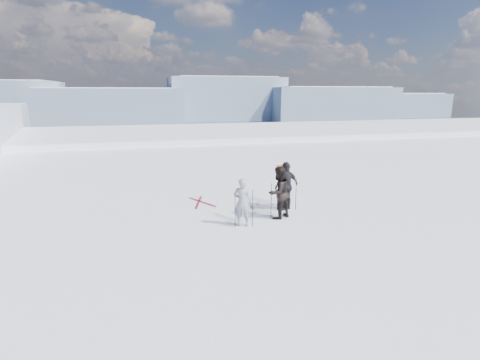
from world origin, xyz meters
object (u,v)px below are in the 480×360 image
object	(u,v)px
skier_grey	(243,202)
skier_pack	(286,186)
skier_dark	(278,193)
skis_loose	(200,202)

from	to	relation	value
skier_grey	skier_pack	world-z (taller)	skier_pack
skier_grey	skier_dark	size ratio (longest dim) A/B	0.88
skier_dark	skis_loose	distance (m)	3.61
skier_dark	skier_pack	size ratio (longest dim) A/B	1.01
skier_pack	skis_loose	bearing A→B (deg)	-49.14
skier_dark	skis_loose	world-z (taller)	skier_dark
skier_pack	skis_loose	world-z (taller)	skier_pack
skier_grey	skier_dark	world-z (taller)	skier_dark
skier_grey	skier_dark	xyz separation A→B (m)	(1.41, 0.44, 0.11)
skis_loose	skier_grey	bearing A→B (deg)	-72.46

